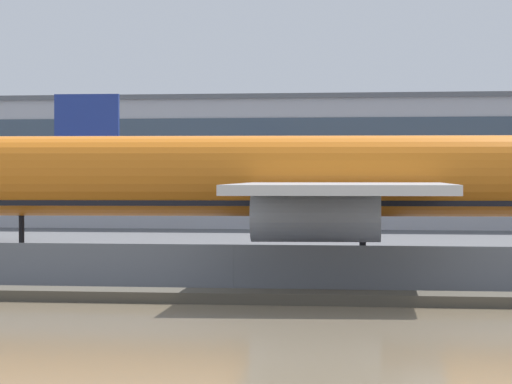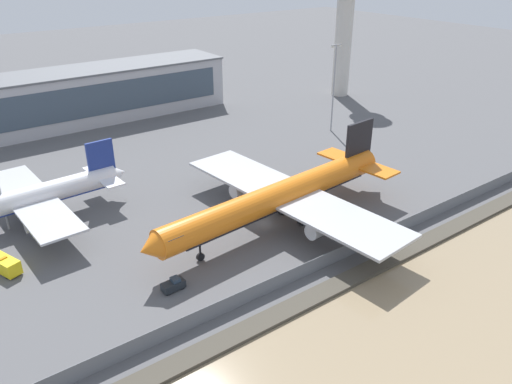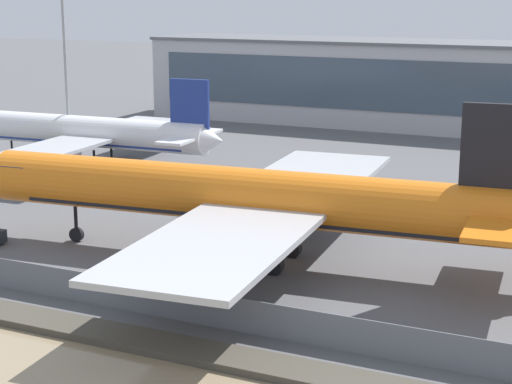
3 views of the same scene
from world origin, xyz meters
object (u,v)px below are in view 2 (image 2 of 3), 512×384
baggage_tug (173,285)px  cargo_jet_orange (283,195)px  apron_light_mast_apron_east (334,84)px  passenger_jet_white (24,200)px  control_tower (344,24)px  ops_van (5,265)px

baggage_tug → cargo_jet_orange: bearing=13.3°
cargo_jet_orange → apron_light_mast_apron_east: size_ratio=2.38×
passenger_jet_white → baggage_tug: 33.26m
baggage_tug → apron_light_mast_apron_east: apron_light_mast_apron_east is taller
baggage_tug → control_tower: bearing=33.4°
passenger_jet_white → baggage_tug: (11.37, -31.03, -3.70)m
control_tower → apron_light_mast_apron_east: size_ratio=1.75×
baggage_tug → apron_light_mast_apron_east: 74.27m
passenger_jet_white → control_tower: control_tower is taller
cargo_jet_orange → ops_van: (-41.32, 12.42, -4.08)m
passenger_jet_white → apron_light_mast_apron_east: bearing=3.6°
baggage_tug → apron_light_mast_apron_east: size_ratio=0.15×
cargo_jet_orange → ops_van: bearing=163.3°
passenger_jet_white → ops_van: (-6.33, -13.04, -3.23)m
passenger_jet_white → ops_van: size_ratio=6.72×
cargo_jet_orange → apron_light_mast_apron_east: 50.96m
passenger_jet_white → cargo_jet_orange: bearing=-36.0°
apron_light_mast_apron_east → ops_van: bearing=-167.7°
ops_van → apron_light_mast_apron_east: apron_light_mast_apron_east is taller
cargo_jet_orange → control_tower: (67.21, 54.35, 16.29)m
control_tower → ops_van: bearing=-158.9°
ops_van → apron_light_mast_apron_east: (81.76, 17.84, 10.90)m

